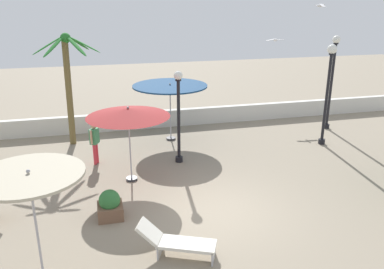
{
  "coord_description": "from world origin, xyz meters",
  "views": [
    {
      "loc": [
        -3.15,
        -9.64,
        5.9
      ],
      "look_at": [
        0.0,
        2.91,
        1.4
      ],
      "focal_mm": 36.81,
      "sensor_mm": 36.0,
      "label": 1
    }
  ],
  "objects_px": {
    "patio_umbrella_1": "(128,113)",
    "patio_umbrella_2": "(30,183)",
    "lamp_post_1": "(179,112)",
    "patio_umbrella_0": "(170,87)",
    "palm_tree_0": "(68,75)",
    "guest_0": "(95,139)",
    "seagull_0": "(275,40)",
    "seagull_1": "(321,6)",
    "lamp_post_2": "(328,83)",
    "lounge_chair_0": "(176,242)",
    "lamp_post_0": "(332,75)",
    "planter": "(110,205)"
  },
  "relations": [
    {
      "from": "planter",
      "to": "guest_0",
      "type": "bearing_deg",
      "value": 94.38
    },
    {
      "from": "seagull_0",
      "to": "lamp_post_2",
      "type": "bearing_deg",
      "value": -90.74
    },
    {
      "from": "lamp_post_1",
      "to": "guest_0",
      "type": "xyz_separation_m",
      "value": [
        -3.06,
        0.59,
        -1.01
      ]
    },
    {
      "from": "palm_tree_0",
      "to": "guest_0",
      "type": "bearing_deg",
      "value": -70.76
    },
    {
      "from": "patio_umbrella_0",
      "to": "lounge_chair_0",
      "type": "relative_size",
      "value": 1.63
    },
    {
      "from": "palm_tree_0",
      "to": "guest_0",
      "type": "relative_size",
      "value": 2.89
    },
    {
      "from": "lamp_post_0",
      "to": "lounge_chair_0",
      "type": "bearing_deg",
      "value": -138.68
    },
    {
      "from": "patio_umbrella_1",
      "to": "seagull_0",
      "type": "distance_m",
      "value": 10.87
    },
    {
      "from": "lamp_post_0",
      "to": "seagull_0",
      "type": "distance_m",
      "value": 3.87
    },
    {
      "from": "patio_umbrella_1",
      "to": "lounge_chair_0",
      "type": "height_order",
      "value": "patio_umbrella_1"
    },
    {
      "from": "patio_umbrella_1",
      "to": "seagull_1",
      "type": "relative_size",
      "value": 2.11
    },
    {
      "from": "lounge_chair_0",
      "to": "seagull_1",
      "type": "height_order",
      "value": "seagull_1"
    },
    {
      "from": "lamp_post_0",
      "to": "patio_umbrella_1",
      "type": "bearing_deg",
      "value": -160.39
    },
    {
      "from": "planter",
      "to": "lounge_chair_0",
      "type": "bearing_deg",
      "value": -56.23
    },
    {
      "from": "lamp_post_0",
      "to": "seagull_1",
      "type": "distance_m",
      "value": 3.23
    },
    {
      "from": "palm_tree_0",
      "to": "patio_umbrella_0",
      "type": "bearing_deg",
      "value": -7.01
    },
    {
      "from": "seagull_0",
      "to": "planter",
      "type": "height_order",
      "value": "seagull_0"
    },
    {
      "from": "patio_umbrella_2",
      "to": "palm_tree_0",
      "type": "distance_m",
      "value": 9.05
    },
    {
      "from": "palm_tree_0",
      "to": "guest_0",
      "type": "height_order",
      "value": "palm_tree_0"
    },
    {
      "from": "lamp_post_1",
      "to": "patio_umbrella_0",
      "type": "bearing_deg",
      "value": 85.88
    },
    {
      "from": "patio_umbrella_1",
      "to": "lamp_post_1",
      "type": "bearing_deg",
      "value": 31.17
    },
    {
      "from": "palm_tree_0",
      "to": "seagull_0",
      "type": "bearing_deg",
      "value": 14.45
    },
    {
      "from": "lounge_chair_0",
      "to": "guest_0",
      "type": "xyz_separation_m",
      "value": [
        -1.76,
        6.23,
        0.57
      ]
    },
    {
      "from": "patio_umbrella_0",
      "to": "palm_tree_0",
      "type": "bearing_deg",
      "value": 172.99
    },
    {
      "from": "lamp_post_2",
      "to": "planter",
      "type": "relative_size",
      "value": 4.91
    },
    {
      "from": "lamp_post_1",
      "to": "guest_0",
      "type": "distance_m",
      "value": 3.28
    },
    {
      "from": "patio_umbrella_0",
      "to": "guest_0",
      "type": "bearing_deg",
      "value": -149.06
    },
    {
      "from": "seagull_0",
      "to": "patio_umbrella_0",
      "type": "bearing_deg",
      "value": -153.05
    },
    {
      "from": "guest_0",
      "to": "lamp_post_2",
      "type": "bearing_deg",
      "value": -0.98
    },
    {
      "from": "patio_umbrella_2",
      "to": "seagull_0",
      "type": "bearing_deg",
      "value": 47.59
    },
    {
      "from": "patio_umbrella_1",
      "to": "patio_umbrella_2",
      "type": "distance_m",
      "value": 5.39
    },
    {
      "from": "patio_umbrella_2",
      "to": "planter",
      "type": "height_order",
      "value": "patio_umbrella_2"
    },
    {
      "from": "patio_umbrella_2",
      "to": "guest_0",
      "type": "relative_size",
      "value": 1.73
    },
    {
      "from": "patio_umbrella_0",
      "to": "lounge_chair_0",
      "type": "height_order",
      "value": "patio_umbrella_0"
    },
    {
      "from": "lamp_post_0",
      "to": "patio_umbrella_2",
      "type": "bearing_deg",
      "value": -145.4
    },
    {
      "from": "patio_umbrella_2",
      "to": "lounge_chair_0",
      "type": "bearing_deg",
      "value": 6.78
    },
    {
      "from": "palm_tree_0",
      "to": "guest_0",
      "type": "distance_m",
      "value": 3.28
    },
    {
      "from": "lamp_post_1",
      "to": "lounge_chair_0",
      "type": "relative_size",
      "value": 1.78
    },
    {
      "from": "patio_umbrella_1",
      "to": "patio_umbrella_2",
      "type": "xyz_separation_m",
      "value": [
        -2.37,
        -4.84,
        0.08
      ]
    },
    {
      "from": "patio_umbrella_2",
      "to": "lounge_chair_0",
      "type": "relative_size",
      "value": 1.42
    },
    {
      "from": "patio_umbrella_1",
      "to": "guest_0",
      "type": "relative_size",
      "value": 1.71
    },
    {
      "from": "seagull_0",
      "to": "seagull_1",
      "type": "xyz_separation_m",
      "value": [
        1.08,
        -2.22,
        1.74
      ]
    },
    {
      "from": "lamp_post_2",
      "to": "guest_0",
      "type": "height_order",
      "value": "lamp_post_2"
    },
    {
      "from": "palm_tree_0",
      "to": "seagull_1",
      "type": "height_order",
      "value": "seagull_1"
    },
    {
      "from": "patio_umbrella_0",
      "to": "lamp_post_1",
      "type": "height_order",
      "value": "lamp_post_1"
    },
    {
      "from": "guest_0",
      "to": "lounge_chair_0",
      "type": "bearing_deg",
      "value": -74.2
    },
    {
      "from": "seagull_0",
      "to": "planter",
      "type": "relative_size",
      "value": 1.11
    },
    {
      "from": "patio_umbrella_0",
      "to": "planter",
      "type": "distance_m",
      "value": 6.96
    },
    {
      "from": "patio_umbrella_1",
      "to": "lamp_post_1",
      "type": "height_order",
      "value": "lamp_post_1"
    },
    {
      "from": "planter",
      "to": "patio_umbrella_0",
      "type": "bearing_deg",
      "value": 63.97
    }
  ]
}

